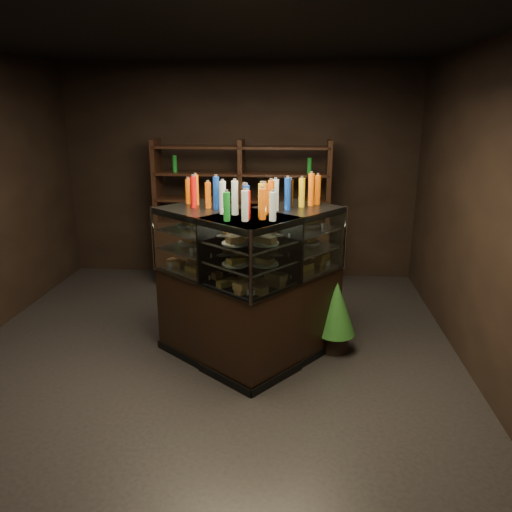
# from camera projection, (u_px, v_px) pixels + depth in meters

# --- Properties ---
(ground) EXTENTS (5.00, 5.00, 0.00)m
(ground) POSITION_uv_depth(u_px,v_px,m) (212.00, 349.00, 5.17)
(ground) COLOR black
(ground) RESTS_ON ground
(room_shell) EXTENTS (5.02, 5.02, 3.01)m
(room_shell) POSITION_uv_depth(u_px,v_px,m) (207.00, 160.00, 4.61)
(room_shell) COLOR black
(room_shell) RESTS_ON ground
(display_case) EXTENTS (1.91, 1.50, 1.50)m
(display_case) POSITION_uv_depth(u_px,v_px,m) (250.00, 312.00, 4.85)
(display_case) COLOR black
(display_case) RESTS_ON ground
(food_display) EXTENTS (1.49, 1.07, 0.46)m
(food_display) POSITION_uv_depth(u_px,v_px,m) (250.00, 248.00, 4.66)
(food_display) COLOR gold
(food_display) RESTS_ON display_case
(bottles_top) EXTENTS (1.31, 0.94, 0.30)m
(bottles_top) POSITION_uv_depth(u_px,v_px,m) (250.00, 197.00, 4.53)
(bottles_top) COLOR #147223
(bottles_top) RESTS_ON display_case
(potted_conifer) EXTENTS (0.40, 0.40, 0.85)m
(potted_conifer) POSITION_uv_depth(u_px,v_px,m) (337.00, 307.00, 5.00)
(potted_conifer) COLOR black
(potted_conifer) RESTS_ON ground
(back_shelving) EXTENTS (2.38, 0.43, 2.00)m
(back_shelving) POSITION_uv_depth(u_px,v_px,m) (242.00, 242.00, 6.94)
(back_shelving) COLOR black
(back_shelving) RESTS_ON ground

